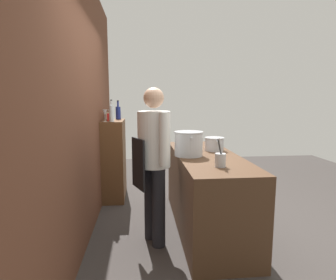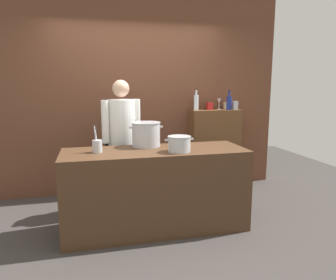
{
  "view_description": "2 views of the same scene",
  "coord_description": "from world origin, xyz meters",
  "px_view_note": "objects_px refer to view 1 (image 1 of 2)",
  "views": [
    {
      "loc": [
        -3.11,
        0.77,
        1.53
      ],
      "look_at": [
        0.16,
        0.44,
        1.05
      ],
      "focal_mm": 29.35,
      "sensor_mm": 36.0,
      "label": 1
    },
    {
      "loc": [
        -0.66,
        -3.31,
        1.6
      ],
      "look_at": [
        0.25,
        0.44,
        0.92
      ],
      "focal_mm": 33.82,
      "sensor_mm": 36.0,
      "label": 2
    }
  ],
  "objects_px": {
    "stockpot_small": "(214,144)",
    "utensil_crock": "(220,160)",
    "wine_glass_wide": "(110,112)",
    "spice_tin_red": "(110,117)",
    "wine_bottle_cobalt": "(118,112)",
    "chef": "(154,155)",
    "wine_bottle_clear": "(112,113)",
    "wine_glass_tall": "(105,113)",
    "stockpot_large": "(189,144)",
    "spice_tin_cream": "(109,116)",
    "spice_tin_silver": "(119,115)"
  },
  "relations": [
    {
      "from": "spice_tin_red",
      "to": "spice_tin_silver",
      "type": "xyz_separation_m",
      "value": [
        0.37,
        -0.1,
        0.01
      ]
    },
    {
      "from": "stockpot_large",
      "to": "spice_tin_cream",
      "type": "distance_m",
      "value": 1.82
    },
    {
      "from": "chef",
      "to": "stockpot_large",
      "type": "bearing_deg",
      "value": 98.09
    },
    {
      "from": "wine_glass_tall",
      "to": "spice_tin_red",
      "type": "relative_size",
      "value": 1.63
    },
    {
      "from": "wine_glass_wide",
      "to": "wine_glass_tall",
      "type": "bearing_deg",
      "value": 175.34
    },
    {
      "from": "utensil_crock",
      "to": "spice_tin_red",
      "type": "xyz_separation_m",
      "value": [
        1.71,
        1.21,
        0.31
      ]
    },
    {
      "from": "wine_glass_wide",
      "to": "spice_tin_red",
      "type": "xyz_separation_m",
      "value": [
        -0.16,
        -0.02,
        -0.06
      ]
    },
    {
      "from": "stockpot_large",
      "to": "spice_tin_cream",
      "type": "xyz_separation_m",
      "value": [
        1.46,
        1.06,
        0.24
      ]
    },
    {
      "from": "wine_bottle_clear",
      "to": "spice_tin_red",
      "type": "height_order",
      "value": "wine_bottle_clear"
    },
    {
      "from": "wine_glass_wide",
      "to": "spice_tin_red",
      "type": "height_order",
      "value": "wine_glass_wide"
    },
    {
      "from": "wine_glass_tall",
      "to": "spice_tin_silver",
      "type": "xyz_separation_m",
      "value": [
        0.58,
        -0.15,
        -0.06
      ]
    },
    {
      "from": "chef",
      "to": "stockpot_small",
      "type": "xyz_separation_m",
      "value": [
        0.53,
        -0.79,
        0.02
      ]
    },
    {
      "from": "stockpot_small",
      "to": "wine_bottle_clear",
      "type": "height_order",
      "value": "wine_bottle_clear"
    },
    {
      "from": "wine_glass_tall",
      "to": "spice_tin_red",
      "type": "height_order",
      "value": "wine_glass_tall"
    },
    {
      "from": "wine_bottle_cobalt",
      "to": "wine_glass_wide",
      "type": "height_order",
      "value": "wine_bottle_cobalt"
    },
    {
      "from": "chef",
      "to": "utensil_crock",
      "type": "xyz_separation_m",
      "value": [
        -0.32,
        -0.62,
        0.01
      ]
    },
    {
      "from": "wine_bottle_clear",
      "to": "wine_glass_tall",
      "type": "distance_m",
      "value": 0.1
    },
    {
      "from": "chef",
      "to": "wine_bottle_cobalt",
      "type": "height_order",
      "value": "chef"
    },
    {
      "from": "stockpot_small",
      "to": "spice_tin_cream",
      "type": "distance_m",
      "value": 1.87
    },
    {
      "from": "wine_bottle_clear",
      "to": "chef",
      "type": "bearing_deg",
      "value": -155.01
    },
    {
      "from": "wine_bottle_cobalt",
      "to": "utensil_crock",
      "type": "bearing_deg",
      "value": -150.79
    },
    {
      "from": "wine_bottle_clear",
      "to": "wine_bottle_cobalt",
      "type": "distance_m",
      "value": 0.51
    },
    {
      "from": "wine_glass_tall",
      "to": "stockpot_large",
      "type": "bearing_deg",
      "value": -132.13
    },
    {
      "from": "wine_bottle_cobalt",
      "to": "wine_glass_wide",
      "type": "xyz_separation_m",
      "value": [
        -0.11,
        0.12,
        0.01
      ]
    },
    {
      "from": "chef",
      "to": "spice_tin_red",
      "type": "height_order",
      "value": "chef"
    },
    {
      "from": "utensil_crock",
      "to": "wine_bottle_clear",
      "type": "height_order",
      "value": "wine_bottle_clear"
    },
    {
      "from": "stockpot_small",
      "to": "wine_glass_tall",
      "type": "bearing_deg",
      "value": 65.19
    },
    {
      "from": "stockpot_large",
      "to": "wine_glass_tall",
      "type": "xyz_separation_m",
      "value": [
        0.95,
        1.05,
        0.31
      ]
    },
    {
      "from": "wine_glass_tall",
      "to": "chef",
      "type": "bearing_deg",
      "value": -151.73
    },
    {
      "from": "utensil_crock",
      "to": "wine_bottle_cobalt",
      "type": "height_order",
      "value": "wine_bottle_cobalt"
    },
    {
      "from": "spice_tin_red",
      "to": "spice_tin_silver",
      "type": "height_order",
      "value": "spice_tin_silver"
    },
    {
      "from": "spice_tin_cream",
      "to": "wine_glass_wide",
      "type": "bearing_deg",
      "value": -165.83
    },
    {
      "from": "stockpot_large",
      "to": "utensil_crock",
      "type": "bearing_deg",
      "value": -159.33
    },
    {
      "from": "wine_glass_wide",
      "to": "spice_tin_silver",
      "type": "height_order",
      "value": "wine_glass_wide"
    },
    {
      "from": "utensil_crock",
      "to": "spice_tin_silver",
      "type": "bearing_deg",
      "value": 27.98
    },
    {
      "from": "wine_bottle_cobalt",
      "to": "chef",
      "type": "bearing_deg",
      "value": -163.64
    },
    {
      "from": "spice_tin_red",
      "to": "chef",
      "type": "bearing_deg",
      "value": -157.04
    },
    {
      "from": "wine_glass_tall",
      "to": "spice_tin_red",
      "type": "bearing_deg",
      "value": -13.42
    },
    {
      "from": "stockpot_large",
      "to": "spice_tin_cream",
      "type": "relative_size",
      "value": 3.6
    },
    {
      "from": "chef",
      "to": "wine_bottle_clear",
      "type": "relative_size",
      "value": 5.31
    },
    {
      "from": "chef",
      "to": "spice_tin_red",
      "type": "bearing_deg",
      "value": -179.31
    },
    {
      "from": "wine_glass_wide",
      "to": "spice_tin_red",
      "type": "bearing_deg",
      "value": -173.4
    },
    {
      "from": "chef",
      "to": "wine_bottle_cobalt",
      "type": "distance_m",
      "value": 1.78
    },
    {
      "from": "stockpot_small",
      "to": "wine_glass_tall",
      "type": "xyz_separation_m",
      "value": [
        0.66,
        1.43,
        0.37
      ]
    },
    {
      "from": "chef",
      "to": "utensil_crock",
      "type": "height_order",
      "value": "chef"
    },
    {
      "from": "wine_bottle_clear",
      "to": "wine_glass_wide",
      "type": "height_order",
      "value": "wine_bottle_clear"
    },
    {
      "from": "wine_glass_wide",
      "to": "spice_tin_cream",
      "type": "height_order",
      "value": "wine_glass_wide"
    },
    {
      "from": "stockpot_small",
      "to": "utensil_crock",
      "type": "bearing_deg",
      "value": 168.68
    },
    {
      "from": "wine_bottle_cobalt",
      "to": "wine_glass_wide",
      "type": "relative_size",
      "value": 1.82
    },
    {
      "from": "wine_bottle_cobalt",
      "to": "wine_glass_wide",
      "type": "bearing_deg",
      "value": 132.51
    }
  ]
}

